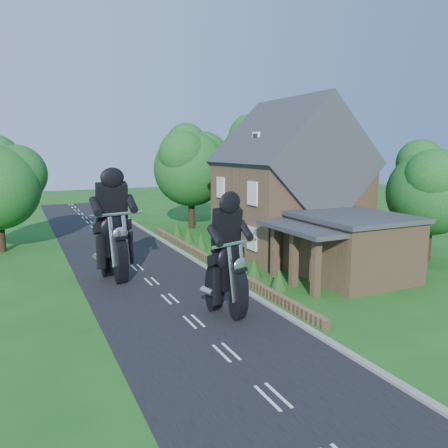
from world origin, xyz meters
name	(u,v)px	position (x,y,z in m)	size (l,w,h in m)	color
ground	(170,299)	(0.00, 0.00, 0.00)	(120.00, 120.00, 0.00)	#195117
road	(170,299)	(0.00, 0.00, 0.01)	(7.00, 80.00, 0.02)	black
kerb	(240,287)	(3.65, 0.00, 0.06)	(0.30, 80.00, 0.12)	gray
garden_wall	(211,260)	(4.30, 5.00, 0.20)	(0.30, 22.00, 0.40)	#896545
house	(289,187)	(10.49, 6.00, 4.34)	(9.54, 8.64, 10.24)	#896545
annex	(349,245)	(9.87, -0.80, 1.77)	(7.05, 5.94, 3.44)	#896545
tree_annex_side	(434,185)	(17.13, 0.10, 4.69)	(5.64, 5.20, 7.48)	black
tree_house_right	(337,171)	(16.65, 8.62, 5.19)	(6.51, 6.00, 8.40)	black
tree_behind_house	(261,156)	(14.18, 16.14, 6.23)	(7.81, 7.20, 10.08)	black
tree_behind_left	(195,162)	(8.16, 17.13, 5.73)	(6.94, 6.40, 9.16)	black
tree_far_road	(2,180)	(-6.86, 14.11, 4.84)	(6.08, 5.60, 7.84)	black
shrub_a	(279,279)	(5.30, -1.00, 0.55)	(0.90, 0.90, 1.10)	#163C13
shrub_b	(254,267)	(5.30, 1.50, 0.55)	(0.90, 0.90, 1.10)	#163C13
shrub_c	(233,257)	(5.30, 4.00, 0.55)	(0.90, 0.90, 1.10)	#163C13
shrub_d	(201,241)	(5.30, 9.00, 0.55)	(0.90, 0.90, 1.10)	#163C13
shrub_e	(188,235)	(5.30, 11.50, 0.55)	(0.90, 0.90, 1.10)	#163C13
shrub_f	(177,229)	(5.30, 14.00, 0.55)	(0.90, 0.90, 1.10)	#163C13
motorcycle_lead	(227,298)	(1.49, -2.96, 0.78)	(0.42, 1.67, 1.56)	black
motorcycle_follow	(114,264)	(-1.67, 4.10, 0.89)	(0.48, 1.91, 1.78)	black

